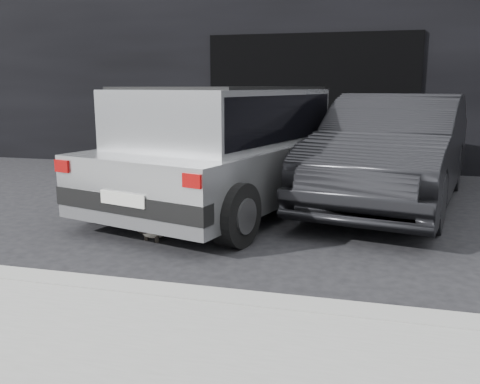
% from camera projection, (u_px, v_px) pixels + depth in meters
% --- Properties ---
extents(ground, '(80.00, 80.00, 0.00)m').
position_uv_depth(ground, '(193.00, 215.00, 6.50)').
color(ground, black).
rests_on(ground, ground).
extents(building_facade, '(34.00, 4.00, 5.00)m').
position_uv_depth(building_facade, '(323.00, 46.00, 11.43)').
color(building_facade, black).
rests_on(building_facade, ground).
extents(garage_opening, '(4.00, 0.10, 2.60)m').
position_uv_depth(garage_opening, '(310.00, 103.00, 9.77)').
color(garage_opening, black).
rests_on(garage_opening, ground).
extents(curb, '(18.00, 0.25, 0.12)m').
position_uv_depth(curb, '(201.00, 300.00, 3.78)').
color(curb, gray).
rests_on(curb, ground).
extents(silver_hatchback, '(3.08, 4.74, 1.61)m').
position_uv_depth(silver_hatchback, '(230.00, 143.00, 6.75)').
color(silver_hatchback, '#AAACAE').
rests_on(silver_hatchback, ground).
extents(second_car, '(2.51, 4.83, 1.52)m').
position_uv_depth(second_car, '(394.00, 150.00, 7.01)').
color(second_car, black).
rests_on(second_car, ground).
extents(cat_siamese, '(0.42, 0.83, 0.29)m').
position_uv_depth(cat_siamese, '(158.00, 227.00, 5.48)').
color(cat_siamese, beige).
rests_on(cat_siamese, ground).
extents(cat_white, '(0.80, 0.33, 0.37)m').
position_uv_depth(cat_white, '(159.00, 210.00, 6.03)').
color(cat_white, silver).
rests_on(cat_white, ground).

